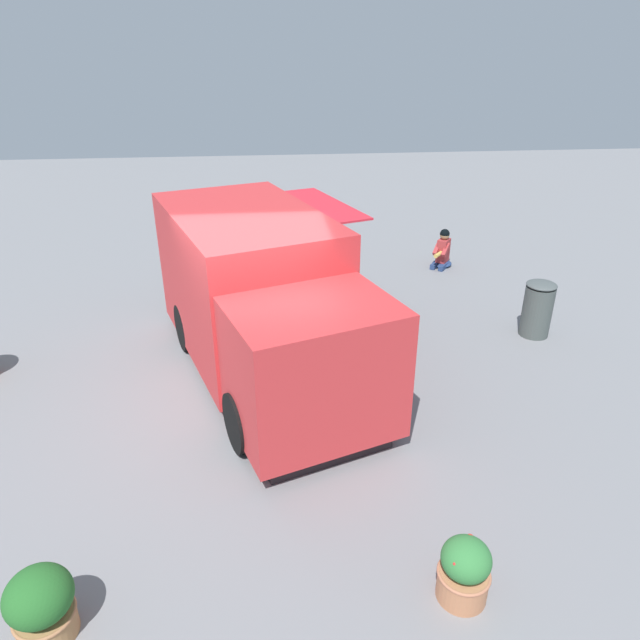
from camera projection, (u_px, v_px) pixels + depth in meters
The scene contains 6 objects.
ground_plane at pixel (247, 396), 8.51m from camera, with size 40.00×40.00×0.00m, color gray.
food_truck at pixel (262, 304), 8.68m from camera, with size 5.46×3.61×2.44m.
person_customer at pixel (443, 252), 13.26m from camera, with size 0.74×0.68×0.89m.
planter_flowering_far at pixel (464, 570), 5.31m from camera, with size 0.50×0.50×0.69m.
planter_flowering_side at pixel (41, 604), 4.95m from camera, with size 0.58×0.58×0.73m.
trash_bin at pixel (538, 308), 10.08m from camera, with size 0.52×0.52×1.02m.
Camera 1 is at (7.21, 0.35, 4.76)m, focal length 32.09 mm.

